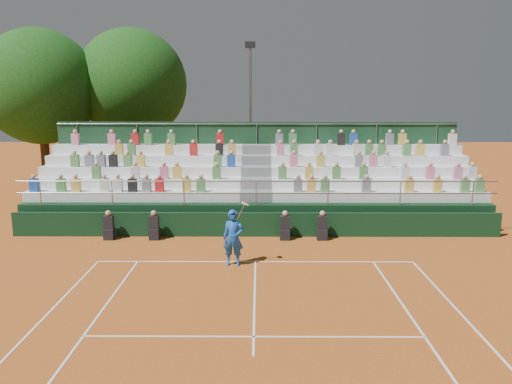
{
  "coord_description": "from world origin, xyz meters",
  "views": [
    {
      "loc": [
        0.12,
        -16.58,
        5.71
      ],
      "look_at": [
        0.0,
        3.5,
        1.8
      ],
      "focal_mm": 35.0,
      "sensor_mm": 36.0,
      "label": 1
    }
  ],
  "objects_px": {
    "tree_west": "(40,87)",
    "floodlight_mast": "(250,106)",
    "tennis_player": "(233,238)",
    "tree_east": "(132,85)"
  },
  "relations": [
    {
      "from": "tree_east",
      "to": "floodlight_mast",
      "type": "relative_size",
      "value": 1.11
    },
    {
      "from": "tree_west",
      "to": "tree_east",
      "type": "bearing_deg",
      "value": 22.9
    },
    {
      "from": "tennis_player",
      "to": "floodlight_mast",
      "type": "xyz_separation_m",
      "value": [
        0.36,
        13.57,
        4.09
      ]
    },
    {
      "from": "tennis_player",
      "to": "tree_west",
      "type": "height_order",
      "value": "tree_west"
    },
    {
      "from": "tree_west",
      "to": "floodlight_mast",
      "type": "distance_m",
      "value": 12.05
    },
    {
      "from": "tree_west",
      "to": "tree_east",
      "type": "relative_size",
      "value": 0.98
    },
    {
      "from": "tree_east",
      "to": "floodlight_mast",
      "type": "distance_m",
      "value": 7.4
    },
    {
      "from": "tennis_player",
      "to": "floodlight_mast",
      "type": "bearing_deg",
      "value": 88.5
    },
    {
      "from": "tennis_player",
      "to": "tree_east",
      "type": "distance_m",
      "value": 17.02
    },
    {
      "from": "tree_west",
      "to": "floodlight_mast",
      "type": "bearing_deg",
      "value": 4.54
    }
  ]
}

